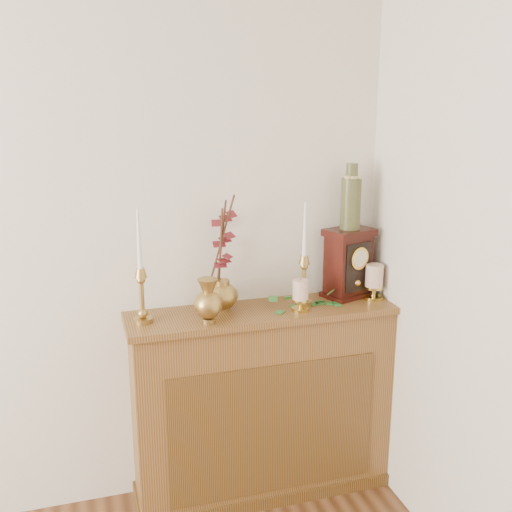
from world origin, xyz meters
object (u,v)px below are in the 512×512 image
object	(u,v)px
ceramic_vase	(351,200)
candlestick_center	(304,272)
mantel_clock	(349,264)
bud_vase	(208,301)
ginger_jar	(223,257)
candlestick_left	(141,286)

from	to	relation	value
ceramic_vase	candlestick_center	bearing A→B (deg)	-166.89
candlestick_center	mantel_clock	world-z (taller)	candlestick_center
bud_vase	mantel_clock	xyz separation A→B (m)	(0.72, 0.16, 0.07)
candlestick_center	mantel_clock	size ratio (longest dim) A/B	1.45
bud_vase	ceramic_vase	distance (m)	0.82
ginger_jar	bud_vase	bearing A→B (deg)	-121.63
candlestick_left	mantel_clock	distance (m)	0.98
bud_vase	ginger_jar	world-z (taller)	ginger_jar
candlestick_left	candlestick_center	bearing A→B (deg)	1.10
mantel_clock	candlestick_center	bearing A→B (deg)	174.11
candlestick_center	bud_vase	world-z (taller)	candlestick_center
bud_vase	candlestick_center	bearing A→B (deg)	12.12
candlestick_left	ginger_jar	world-z (taller)	ginger_jar
candlestick_left	ginger_jar	distance (m)	0.39
mantel_clock	ceramic_vase	size ratio (longest dim) A/B	1.09
ceramic_vase	mantel_clock	bearing A→B (deg)	-71.68
mantel_clock	ceramic_vase	xyz separation A→B (m)	(-0.00, 0.00, 0.31)
candlestick_left	bud_vase	size ratio (longest dim) A/B	2.52
bud_vase	ginger_jar	xyz separation A→B (m)	(0.11, 0.18, 0.14)
mantel_clock	bud_vase	bearing A→B (deg)	173.91
candlestick_left	ceramic_vase	xyz separation A→B (m)	(0.98, 0.07, 0.31)
bud_vase	candlestick_left	bearing A→B (deg)	161.95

